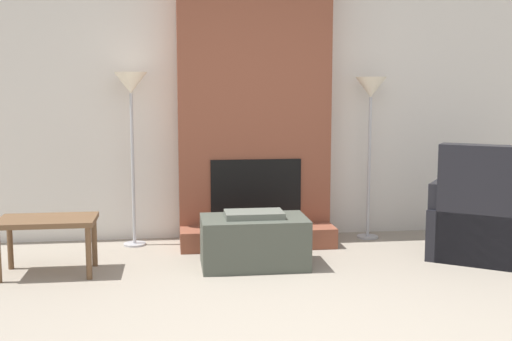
{
  "coord_description": "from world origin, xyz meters",
  "views": [
    {
      "loc": [
        -0.76,
        -3.37,
        1.45
      ],
      "look_at": [
        0.0,
        2.39,
        0.68
      ],
      "focal_mm": 45.0,
      "sensor_mm": 36.0,
      "label": 1
    }
  ],
  "objects_px": {
    "ottoman": "(254,241)",
    "armchair": "(485,222)",
    "floor_lamp_right": "(371,98)",
    "floor_lamp_left": "(131,95)",
    "side_table": "(47,226)"
  },
  "relations": [
    {
      "from": "ottoman",
      "to": "armchair",
      "type": "distance_m",
      "value": 1.98
    },
    {
      "from": "floor_lamp_right",
      "to": "floor_lamp_left",
      "type": "bearing_deg",
      "value": 180.0
    },
    {
      "from": "ottoman",
      "to": "side_table",
      "type": "relative_size",
      "value": 1.16
    },
    {
      "from": "armchair",
      "to": "side_table",
      "type": "relative_size",
      "value": 1.64
    },
    {
      "from": "floor_lamp_left",
      "to": "floor_lamp_right",
      "type": "height_order",
      "value": "floor_lamp_left"
    },
    {
      "from": "side_table",
      "to": "floor_lamp_left",
      "type": "xyz_separation_m",
      "value": [
        0.61,
        0.84,
        0.99
      ]
    },
    {
      "from": "floor_lamp_left",
      "to": "side_table",
      "type": "bearing_deg",
      "value": -125.84
    },
    {
      "from": "armchair",
      "to": "side_table",
      "type": "xyz_separation_m",
      "value": [
        -3.59,
        -0.02,
        0.08
      ]
    },
    {
      "from": "ottoman",
      "to": "floor_lamp_right",
      "type": "distance_m",
      "value": 1.85
    },
    {
      "from": "ottoman",
      "to": "side_table",
      "type": "xyz_separation_m",
      "value": [
        -1.61,
        -0.01,
        0.17
      ]
    },
    {
      "from": "ottoman",
      "to": "armchair",
      "type": "bearing_deg",
      "value": 0.42
    },
    {
      "from": "side_table",
      "to": "armchair",
      "type": "bearing_deg",
      "value": 0.37
    },
    {
      "from": "armchair",
      "to": "floor_lamp_right",
      "type": "relative_size",
      "value": 0.79
    },
    {
      "from": "side_table",
      "to": "floor_lamp_left",
      "type": "height_order",
      "value": "floor_lamp_left"
    },
    {
      "from": "ottoman",
      "to": "floor_lamp_left",
      "type": "distance_m",
      "value": 1.74
    }
  ]
}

